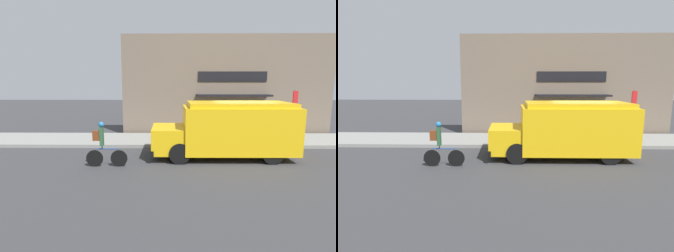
# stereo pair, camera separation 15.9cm
# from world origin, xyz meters

# --- Properties ---
(ground_plane) EXTENTS (70.00, 70.00, 0.00)m
(ground_plane) POSITION_xyz_m (0.00, 0.00, 0.00)
(ground_plane) COLOR #38383A
(sidewalk) EXTENTS (28.00, 2.99, 0.16)m
(sidewalk) POSITION_xyz_m (0.00, 1.49, 0.08)
(sidewalk) COLOR gray
(sidewalk) RESTS_ON ground_plane
(storefront) EXTENTS (12.13, 1.08, 5.76)m
(storefront) POSITION_xyz_m (0.01, 3.28, 2.87)
(storefront) COLOR #756656
(storefront) RESTS_ON ground_plane
(school_bus) EXTENTS (5.71, 2.64, 2.28)m
(school_bus) POSITION_xyz_m (-0.88, -1.42, 1.18)
(school_bus) COLOR yellow
(school_bus) RESTS_ON ground_plane
(cyclist) EXTENTS (1.51, 0.20, 1.67)m
(cyclist) POSITION_xyz_m (-5.72, -2.72, 0.81)
(cyclist) COLOR black
(cyclist) RESTS_ON ground_plane
(stop_sign_post) EXTENTS (0.45, 0.45, 2.56)m
(stop_sign_post) POSITION_xyz_m (2.63, 0.51, 1.87)
(stop_sign_post) COLOR slate
(stop_sign_post) RESTS_ON sidewalk
(trash_bin) EXTENTS (0.49, 0.49, 0.86)m
(trash_bin) POSITION_xyz_m (0.08, 1.58, 0.59)
(trash_bin) COLOR #38383D
(trash_bin) RESTS_ON sidewalk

